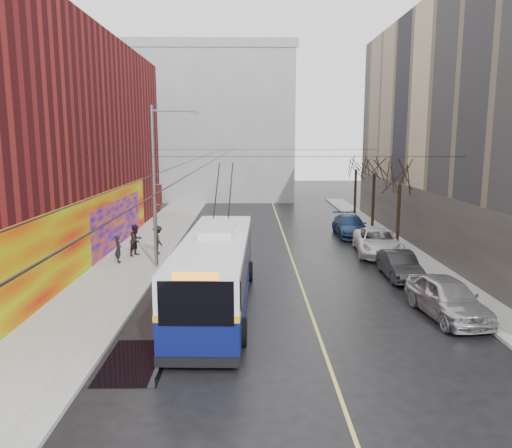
{
  "coord_description": "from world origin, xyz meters",
  "views": [
    {
      "loc": [
        -1.05,
        -17.25,
        7.21
      ],
      "look_at": [
        -0.75,
        7.28,
        3.02
      ],
      "focal_mm": 35.0,
      "sensor_mm": 36.0,
      "label": 1
    }
  ],
  "objects_px": {
    "parked_car_b": "(399,265)",
    "parked_car_a": "(447,298)",
    "tree_near": "(400,173)",
    "pedestrian_c": "(158,240)",
    "parked_car_d": "(350,226)",
    "streetlight_pole": "(157,183)",
    "tree_mid": "(375,164)",
    "pedestrian_a": "(118,249)",
    "following_car": "(214,225)",
    "tree_far": "(356,161)",
    "parked_car_c": "(377,242)",
    "trolleybus": "(216,270)",
    "pedestrian_b": "(136,240)"
  },
  "relations": [
    {
      "from": "trolleybus",
      "to": "parked_car_d",
      "type": "xyz_separation_m",
      "value": [
        9.0,
        16.0,
        -0.88
      ]
    },
    {
      "from": "tree_mid",
      "to": "trolleybus",
      "type": "height_order",
      "value": "tree_mid"
    },
    {
      "from": "streetlight_pole",
      "to": "trolleybus",
      "type": "bearing_deg",
      "value": -60.91
    },
    {
      "from": "tree_far",
      "to": "pedestrian_c",
      "type": "xyz_separation_m",
      "value": [
        -15.78,
        -16.84,
        -4.1
      ]
    },
    {
      "from": "parked_car_a",
      "to": "parked_car_d",
      "type": "height_order",
      "value": "parked_car_a"
    },
    {
      "from": "parked_car_a",
      "to": "parked_car_b",
      "type": "height_order",
      "value": "parked_car_a"
    },
    {
      "from": "tree_near",
      "to": "pedestrian_c",
      "type": "xyz_separation_m",
      "value": [
        -15.78,
        -2.84,
        -3.93
      ]
    },
    {
      "from": "parked_car_b",
      "to": "following_car",
      "type": "bearing_deg",
      "value": 131.35
    },
    {
      "from": "following_car",
      "to": "parked_car_b",
      "type": "bearing_deg",
      "value": -50.02
    },
    {
      "from": "parked_car_b",
      "to": "parked_car_d",
      "type": "bearing_deg",
      "value": 91.52
    },
    {
      "from": "trolleybus",
      "to": "parked_car_a",
      "type": "distance_m",
      "value": 9.65
    },
    {
      "from": "parked_car_c",
      "to": "pedestrian_c",
      "type": "distance_m",
      "value": 13.78
    },
    {
      "from": "parked_car_d",
      "to": "following_car",
      "type": "bearing_deg",
      "value": 177.62
    },
    {
      "from": "pedestrian_c",
      "to": "streetlight_pole",
      "type": "bearing_deg",
      "value": 163.67
    },
    {
      "from": "tree_far",
      "to": "following_car",
      "type": "distance_m",
      "value": 16.8
    },
    {
      "from": "parked_car_d",
      "to": "pedestrian_c",
      "type": "distance_m",
      "value": 14.7
    },
    {
      "from": "tree_far",
      "to": "pedestrian_b",
      "type": "distance_m",
      "value": 24.59
    },
    {
      "from": "tree_mid",
      "to": "parked_car_d",
      "type": "relative_size",
      "value": 1.25
    },
    {
      "from": "parked_car_d",
      "to": "streetlight_pole",
      "type": "bearing_deg",
      "value": -142.77
    },
    {
      "from": "streetlight_pole",
      "to": "parked_car_d",
      "type": "bearing_deg",
      "value": 37.01
    },
    {
      "from": "parked_car_b",
      "to": "parked_car_a",
      "type": "bearing_deg",
      "value": -87.66
    },
    {
      "from": "parked_car_c",
      "to": "pedestrian_b",
      "type": "bearing_deg",
      "value": -170.88
    },
    {
      "from": "tree_mid",
      "to": "following_car",
      "type": "distance_m",
      "value": 13.85
    },
    {
      "from": "following_car",
      "to": "pedestrian_b",
      "type": "xyz_separation_m",
      "value": [
        -4.27,
        -7.25,
        0.32
      ]
    },
    {
      "from": "tree_near",
      "to": "pedestrian_c",
      "type": "bearing_deg",
      "value": -169.79
    },
    {
      "from": "tree_mid",
      "to": "pedestrian_c",
      "type": "xyz_separation_m",
      "value": [
        -15.78,
        -9.84,
        -4.21
      ]
    },
    {
      "from": "parked_car_c",
      "to": "pedestrian_c",
      "type": "xyz_separation_m",
      "value": [
        -13.78,
        -0.31,
        0.24
      ]
    },
    {
      "from": "tree_mid",
      "to": "parked_car_a",
      "type": "distance_m",
      "value": 21.38
    },
    {
      "from": "trolleybus",
      "to": "parked_car_d",
      "type": "distance_m",
      "value": 18.38
    },
    {
      "from": "parked_car_d",
      "to": "tree_mid",
      "type": "bearing_deg",
      "value": 54.37
    },
    {
      "from": "parked_car_a",
      "to": "parked_car_d",
      "type": "relative_size",
      "value": 0.91
    },
    {
      "from": "tree_far",
      "to": "streetlight_pole",
      "type": "bearing_deg",
      "value": -127.12
    },
    {
      "from": "streetlight_pole",
      "to": "pedestrian_a",
      "type": "height_order",
      "value": "streetlight_pole"
    },
    {
      "from": "streetlight_pole",
      "to": "tree_near",
      "type": "xyz_separation_m",
      "value": [
        15.14,
        6.0,
        0.13
      ]
    },
    {
      "from": "streetlight_pole",
      "to": "pedestrian_b",
      "type": "height_order",
      "value": "streetlight_pole"
    },
    {
      "from": "streetlight_pole",
      "to": "pedestrian_c",
      "type": "distance_m",
      "value": 4.99
    },
    {
      "from": "tree_near",
      "to": "pedestrian_a",
      "type": "relative_size",
      "value": 3.96
    },
    {
      "from": "tree_near",
      "to": "tree_mid",
      "type": "xyz_separation_m",
      "value": [
        0.0,
        7.0,
        0.28
      ]
    },
    {
      "from": "trolleybus",
      "to": "parked_car_c",
      "type": "relative_size",
      "value": 2.2
    },
    {
      "from": "streetlight_pole",
      "to": "tree_near",
      "type": "relative_size",
      "value": 1.41
    },
    {
      "from": "parked_car_c",
      "to": "pedestrian_a",
      "type": "distance_m",
      "value": 15.86
    },
    {
      "from": "streetlight_pole",
      "to": "tree_far",
      "type": "bearing_deg",
      "value": 52.88
    },
    {
      "from": "parked_car_b",
      "to": "parked_car_d",
      "type": "relative_size",
      "value": 0.79
    },
    {
      "from": "pedestrian_a",
      "to": "parked_car_a",
      "type": "bearing_deg",
      "value": -140.47
    },
    {
      "from": "tree_near",
      "to": "parked_car_c",
      "type": "height_order",
      "value": "tree_near"
    },
    {
      "from": "tree_mid",
      "to": "parked_car_b",
      "type": "distance_m",
      "value": 15.85
    },
    {
      "from": "streetlight_pole",
      "to": "parked_car_a",
      "type": "height_order",
      "value": "streetlight_pole"
    },
    {
      "from": "tree_far",
      "to": "parked_car_a",
      "type": "xyz_separation_m",
      "value": [
        -2.0,
        -27.82,
        -4.31
      ]
    },
    {
      "from": "parked_car_b",
      "to": "pedestrian_b",
      "type": "distance_m",
      "value": 15.54
    },
    {
      "from": "parked_car_b",
      "to": "pedestrian_a",
      "type": "height_order",
      "value": "pedestrian_a"
    }
  ]
}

